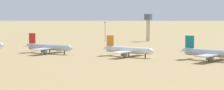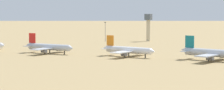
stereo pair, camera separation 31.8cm
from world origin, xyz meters
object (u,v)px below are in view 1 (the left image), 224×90
object	(u,v)px
control_tower	(148,25)
parked_jet_red_3	(49,47)
light_pole_west	(105,30)
parked_jet_orange_4	(128,50)
parked_jet_teal_5	(213,53)

from	to	relation	value
control_tower	parked_jet_red_3	bearing A→B (deg)	-96.19
parked_jet_red_3	light_pole_west	distance (m)	108.28
parked_jet_orange_4	control_tower	xyz separation A→B (m)	(-38.45, 124.28, 9.97)
parked_jet_orange_4	light_pole_west	distance (m)	123.46
parked_jet_orange_4	parked_jet_teal_5	world-z (taller)	parked_jet_teal_5
parked_jet_teal_5	light_pole_west	distance (m)	155.89
parked_jet_orange_4	control_tower	size ratio (longest dim) A/B	1.58
parked_jet_orange_4	parked_jet_teal_5	bearing A→B (deg)	10.88
parked_jet_red_3	parked_jet_teal_5	xyz separation A→B (m)	(101.99, 5.19, 0.26)
parked_jet_teal_5	light_pole_west	size ratio (longest dim) A/B	2.40
parked_jet_red_3	control_tower	world-z (taller)	control_tower
parked_jet_orange_4	parked_jet_red_3	bearing A→B (deg)	-165.42
parked_jet_teal_5	light_pole_west	bearing A→B (deg)	151.12
control_tower	light_pole_west	xyz separation A→B (m)	(-29.93, -21.64, -4.48)
control_tower	light_pole_west	size ratio (longest dim) A/B	1.40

